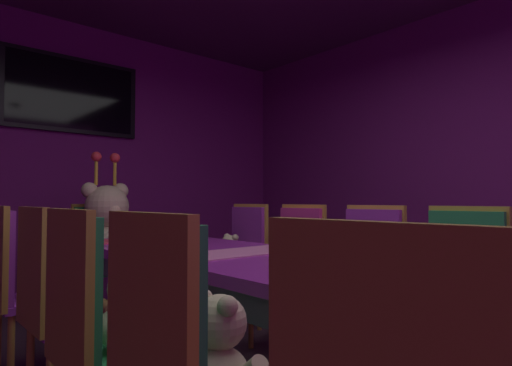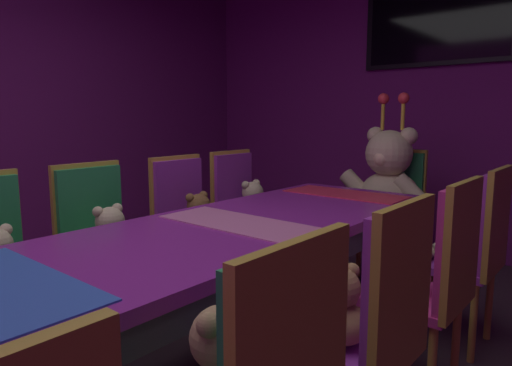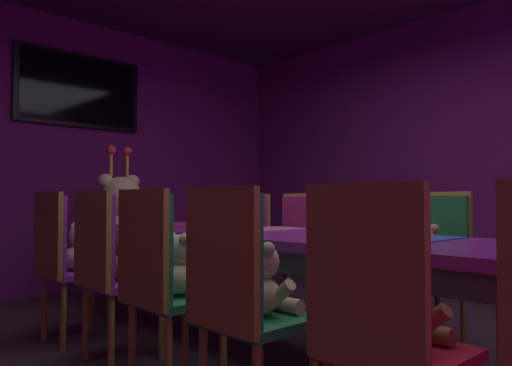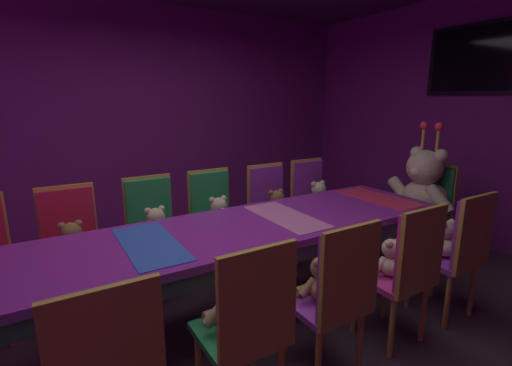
{
  "view_description": "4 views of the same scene",
  "coord_description": "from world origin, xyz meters",
  "views": [
    {
      "loc": [
        -1.42,
        -1.27,
        1.01
      ],
      "look_at": [
        0.22,
        0.62,
        1.11
      ],
      "focal_mm": 30.64,
      "sensor_mm": 36.0,
      "label": 1
    },
    {
      "loc": [
        1.43,
        -1.04,
        1.24
      ],
      "look_at": [
        0.0,
        0.67,
        0.92
      ],
      "focal_mm": 32.05,
      "sensor_mm": 36.0,
      "label": 2
    },
    {
      "loc": [
        -2.12,
        -1.75,
        0.94
      ],
      "look_at": [
        -0.11,
        0.37,
        1.03
      ],
      "focal_mm": 34.53,
      "sensor_mm": 36.0,
      "label": 3
    },
    {
      "loc": [
        2.16,
        -1.05,
        1.62
      ],
      "look_at": [
        -0.09,
        0.31,
        1.01
      ],
      "focal_mm": 25.42,
      "sensor_mm": 36.0,
      "label": 4
    }
  ],
  "objects": [
    {
      "name": "teddy_left_3",
      "position": [
        -0.7,
        0.29,
        0.59
      ],
      "size": [
        0.26,
        0.33,
        0.31
      ],
      "color": "beige",
      "rests_on": "chair_left_3"
    },
    {
      "name": "wall_back",
      "position": [
        0.0,
        3.2,
        1.4
      ],
      "size": [
        5.2,
        0.12,
        2.8
      ],
      "primitive_type": "cube",
      "color": "#721E72",
      "rests_on": "ground_plane"
    },
    {
      "name": "chair_left_5",
      "position": [
        -0.84,
        1.46,
        0.6
      ],
      "size": [
        0.42,
        0.41,
        0.98
      ],
      "color": "purple",
      "rests_on": "ground_plane"
    },
    {
      "name": "chair_left_4",
      "position": [
        -0.81,
        0.9,
        0.6
      ],
      "size": [
        0.42,
        0.41,
        0.98
      ],
      "color": "purple",
      "rests_on": "ground_plane"
    },
    {
      "name": "wall_right",
      "position": [
        2.6,
        0.0,
        1.4
      ],
      "size": [
        0.12,
        6.4,
        2.8
      ],
      "primitive_type": "cube",
      "color": "#721E72",
      "rests_on": "ground_plane"
    },
    {
      "name": "wall_tv",
      "position": [
        0.0,
        3.11,
        2.05
      ],
      "size": [
        1.29,
        0.06,
        0.75
      ],
      "color": "black"
    },
    {
      "name": "teddy_right_2",
      "position": [
        0.67,
        -0.28,
        0.6
      ],
      "size": [
        0.27,
        0.35,
        0.33
      ],
      "rotation": [
        0.0,
        0.0,
        3.14
      ],
      "color": "tan",
      "rests_on": "chair_right_2"
    },
    {
      "name": "chair_left_2",
      "position": [
        -0.84,
        -0.29,
        0.6
      ],
      "size": [
        0.42,
        0.41,
        0.98
      ],
      "color": "#268C4C",
      "rests_on": "ground_plane"
    },
    {
      "name": "chair_left_1",
      "position": [
        -0.82,
        -0.91,
        0.6
      ],
      "size": [
        0.42,
        0.41,
        0.98
      ],
      "color": "red",
      "rests_on": "ground_plane"
    },
    {
      "name": "king_teddy_bear",
      "position": [
        0.0,
        2.21,
        0.76
      ],
      "size": [
        0.74,
        0.57,
        0.95
      ],
      "rotation": [
        0.0,
        0.0,
        -1.57
      ],
      "color": "beige",
      "rests_on": "throne_chair"
    },
    {
      "name": "teddy_left_4",
      "position": [
        -0.66,
        0.9,
        0.59
      ],
      "size": [
        0.25,
        0.32,
        0.31
      ],
      "color": "brown",
      "rests_on": "chair_left_4"
    },
    {
      "name": "teddy_left_2",
      "position": [
        -0.7,
        -0.29,
        0.59
      ],
      "size": [
        0.25,
        0.32,
        0.3
      ],
      "color": "beige",
      "rests_on": "chair_left_2"
    },
    {
      "name": "teddy_right_5",
      "position": [
        0.69,
        1.49,
        0.58
      ],
      "size": [
        0.24,
        0.31,
        0.29
      ],
      "rotation": [
        0.0,
        0.0,
        3.14
      ],
      "color": "beige",
      "rests_on": "chair_right_5"
    },
    {
      "name": "chair_right_2",
      "position": [
        0.82,
        -0.28,
        0.6
      ],
      "size": [
        0.42,
        0.41,
        0.98
      ],
      "rotation": [
        0.0,
        0.0,
        3.14
      ],
      "color": "#268C4C",
      "rests_on": "ground_plane"
    },
    {
      "name": "teddy_right_4",
      "position": [
        0.69,
        0.89,
        0.57
      ],
      "size": [
        0.22,
        0.28,
        0.26
      ],
      "rotation": [
        0.0,
        0.0,
        3.14
      ],
      "color": "beige",
      "rests_on": "chair_right_4"
    },
    {
      "name": "teddy_left_5",
      "position": [
        -0.69,
        1.46,
        0.59
      ],
      "size": [
        0.26,
        0.34,
        0.32
      ],
      "color": "beige",
      "rests_on": "chair_left_5"
    },
    {
      "name": "chair_right_5",
      "position": [
        0.84,
        1.49,
        0.6
      ],
      "size": [
        0.42,
        0.41,
        0.98
      ],
      "rotation": [
        0.0,
        0.0,
        3.14
      ],
      "color": "purple",
      "rests_on": "ground_plane"
    },
    {
      "name": "chair_right_3",
      "position": [
        0.83,
        0.29,
        0.6
      ],
      "size": [
        0.42,
        0.41,
        0.98
      ],
      "rotation": [
        0.0,
        0.0,
        3.14
      ],
      "color": "purple",
      "rests_on": "ground_plane"
    },
    {
      "name": "banquet_table",
      "position": [
        0.0,
        -0.0,
        0.66
      ],
      "size": [
        0.9,
        3.68,
        0.75
      ],
      "color": "purple",
      "rests_on": "ground_plane"
    },
    {
      "name": "chair_left_3",
      "position": [
        -0.84,
        0.29,
        0.6
      ],
      "size": [
        0.42,
        0.41,
        0.98
      ],
      "color": "#268C4C",
      "rests_on": "ground_plane"
    },
    {
      "name": "teddy_right_3",
      "position": [
        0.69,
        0.29,
        0.58
      ],
      "size": [
        0.23,
        0.3,
        0.28
      ],
      "rotation": [
        0.0,
        0.0,
        3.14
      ],
      "color": "#9E7247",
      "rests_on": "chair_right_3"
    },
    {
      "name": "chair_right_4",
      "position": [
        0.84,
        0.89,
        0.6
      ],
      "size": [
        0.42,
        0.41,
        0.98
      ],
      "rotation": [
        0.0,
        0.0,
        3.14
      ],
      "color": "#CC338C",
      "rests_on": "ground_plane"
    },
    {
      "name": "throne_chair",
      "position": [
        0.0,
        2.39,
        0.6
      ],
      "size": [
        0.41,
        0.42,
        0.98
      ],
      "rotation": [
        0.0,
        0.0,
        -1.57
      ],
      "color": "#268C4C",
      "rests_on": "ground_plane"
    },
    {
      "name": "teddy_left_1",
      "position": [
        -0.67,
        -0.91,
        0.59
      ],
      "size": [
        0.24,
        0.32,
        0.3
      ],
      "color": "olive",
      "rests_on": "chair_left_1"
    }
  ]
}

